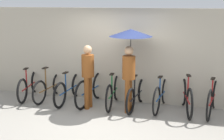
{
  "coord_description": "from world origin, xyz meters",
  "views": [
    {
      "loc": [
        2.04,
        -6.46,
        2.76
      ],
      "look_at": [
        0.0,
        1.05,
        1.0
      ],
      "focal_mm": 50.0,
      "sensor_mm": 36.0,
      "label": 1
    }
  ],
  "objects_px": {
    "parked_bicycle_3": "(91,89)",
    "parked_bicycle_7": "(186,97)",
    "parked_bicycle_8": "(212,98)",
    "parked_bicycle_0": "(29,85)",
    "parked_bicycle_6": "(161,95)",
    "parked_bicycle_2": "(69,89)",
    "parked_bicycle_5": "(137,95)",
    "pedestrian_leading": "(88,72)",
    "pedestrian_center": "(130,46)",
    "parked_bicycle_4": "(113,92)",
    "parked_bicycle_1": "(50,87)"
  },
  "relations": [
    {
      "from": "parked_bicycle_6",
      "to": "pedestrian_leading",
      "type": "distance_m",
      "value": 1.97
    },
    {
      "from": "parked_bicycle_7",
      "to": "pedestrian_center",
      "type": "relative_size",
      "value": 0.85
    },
    {
      "from": "parked_bicycle_1",
      "to": "parked_bicycle_5",
      "type": "relative_size",
      "value": 0.99
    },
    {
      "from": "parked_bicycle_2",
      "to": "parked_bicycle_5",
      "type": "bearing_deg",
      "value": -86.98
    },
    {
      "from": "parked_bicycle_4",
      "to": "parked_bicycle_6",
      "type": "bearing_deg",
      "value": -90.21
    },
    {
      "from": "parked_bicycle_0",
      "to": "parked_bicycle_3",
      "type": "height_order",
      "value": "parked_bicycle_0"
    },
    {
      "from": "parked_bicycle_3",
      "to": "parked_bicycle_5",
      "type": "xyz_separation_m",
      "value": [
        1.25,
        -0.01,
        -0.04
      ]
    },
    {
      "from": "parked_bicycle_0",
      "to": "pedestrian_center",
      "type": "distance_m",
      "value": 3.28
    },
    {
      "from": "parked_bicycle_4",
      "to": "parked_bicycle_7",
      "type": "height_order",
      "value": "parked_bicycle_4"
    },
    {
      "from": "parked_bicycle_6",
      "to": "parked_bicycle_8",
      "type": "height_order",
      "value": "parked_bicycle_6"
    },
    {
      "from": "parked_bicycle_5",
      "to": "parked_bicycle_6",
      "type": "height_order",
      "value": "parked_bicycle_6"
    },
    {
      "from": "parked_bicycle_6",
      "to": "pedestrian_center",
      "type": "distance_m",
      "value": 1.51
    },
    {
      "from": "parked_bicycle_7",
      "to": "pedestrian_center",
      "type": "xyz_separation_m",
      "value": [
        -1.39,
        -0.29,
        1.25
      ]
    },
    {
      "from": "parked_bicycle_4",
      "to": "parked_bicycle_6",
      "type": "height_order",
      "value": "parked_bicycle_6"
    },
    {
      "from": "parked_bicycle_0",
      "to": "parked_bicycle_7",
      "type": "bearing_deg",
      "value": -99.37
    },
    {
      "from": "parked_bicycle_8",
      "to": "pedestrian_center",
      "type": "bearing_deg",
      "value": 108.24
    },
    {
      "from": "parked_bicycle_0",
      "to": "parked_bicycle_1",
      "type": "relative_size",
      "value": 1.02
    },
    {
      "from": "parked_bicycle_1",
      "to": "pedestrian_leading",
      "type": "height_order",
      "value": "pedestrian_leading"
    },
    {
      "from": "parked_bicycle_5",
      "to": "pedestrian_center",
      "type": "bearing_deg",
      "value": 157.43
    },
    {
      "from": "parked_bicycle_2",
      "to": "parked_bicycle_4",
      "type": "height_order",
      "value": "parked_bicycle_4"
    },
    {
      "from": "parked_bicycle_8",
      "to": "pedestrian_leading",
      "type": "relative_size",
      "value": 1.06
    },
    {
      "from": "parked_bicycle_6",
      "to": "parked_bicycle_8",
      "type": "relative_size",
      "value": 0.98
    },
    {
      "from": "parked_bicycle_3",
      "to": "parked_bicycle_7",
      "type": "bearing_deg",
      "value": -81.61
    },
    {
      "from": "parked_bicycle_1",
      "to": "parked_bicycle_8",
      "type": "distance_m",
      "value": 4.39
    },
    {
      "from": "parked_bicycle_8",
      "to": "parked_bicycle_7",
      "type": "bearing_deg",
      "value": 100.23
    },
    {
      "from": "parked_bicycle_3",
      "to": "parked_bicycle_7",
      "type": "distance_m",
      "value": 2.5
    },
    {
      "from": "parked_bicycle_2",
      "to": "parked_bicycle_5",
      "type": "distance_m",
      "value": 1.88
    },
    {
      "from": "parked_bicycle_7",
      "to": "parked_bicycle_5",
      "type": "bearing_deg",
      "value": 81.02
    },
    {
      "from": "parked_bicycle_4",
      "to": "pedestrian_leading",
      "type": "relative_size",
      "value": 1.06
    },
    {
      "from": "parked_bicycle_0",
      "to": "parked_bicycle_6",
      "type": "bearing_deg",
      "value": -98.89
    },
    {
      "from": "parked_bicycle_3",
      "to": "parked_bicycle_4",
      "type": "bearing_deg",
      "value": -82.6
    },
    {
      "from": "parked_bicycle_8",
      "to": "parked_bicycle_5",
      "type": "bearing_deg",
      "value": 101.27
    },
    {
      "from": "parked_bicycle_0",
      "to": "pedestrian_center",
      "type": "xyz_separation_m",
      "value": [
        3.0,
        -0.31,
        1.28
      ]
    },
    {
      "from": "parked_bicycle_7",
      "to": "pedestrian_center",
      "type": "height_order",
      "value": "pedestrian_center"
    },
    {
      "from": "parked_bicycle_7",
      "to": "pedestrian_leading",
      "type": "relative_size",
      "value": 1.07
    },
    {
      "from": "pedestrian_leading",
      "to": "pedestrian_center",
      "type": "height_order",
      "value": "pedestrian_center"
    },
    {
      "from": "parked_bicycle_0",
      "to": "parked_bicycle_4",
      "type": "xyz_separation_m",
      "value": [
        2.51,
        -0.05,
        0.01
      ]
    },
    {
      "from": "parked_bicycle_8",
      "to": "pedestrian_center",
      "type": "relative_size",
      "value": 0.85
    },
    {
      "from": "parked_bicycle_2",
      "to": "parked_bicycle_3",
      "type": "height_order",
      "value": "parked_bicycle_2"
    },
    {
      "from": "parked_bicycle_8",
      "to": "parked_bicycle_0",
      "type": "bearing_deg",
      "value": 99.78
    },
    {
      "from": "parked_bicycle_3",
      "to": "parked_bicycle_6",
      "type": "relative_size",
      "value": 1.03
    },
    {
      "from": "pedestrian_leading",
      "to": "pedestrian_center",
      "type": "relative_size",
      "value": 0.8
    },
    {
      "from": "parked_bicycle_0",
      "to": "parked_bicycle_2",
      "type": "xyz_separation_m",
      "value": [
        1.25,
        -0.06,
        0.0
      ]
    },
    {
      "from": "parked_bicycle_1",
      "to": "parked_bicycle_6",
      "type": "height_order",
      "value": "parked_bicycle_1"
    },
    {
      "from": "parked_bicycle_0",
      "to": "parked_bicycle_2",
      "type": "height_order",
      "value": "parked_bicycle_0"
    },
    {
      "from": "parked_bicycle_5",
      "to": "parked_bicycle_7",
      "type": "relative_size",
      "value": 0.97
    },
    {
      "from": "parked_bicycle_6",
      "to": "pedestrian_center",
      "type": "height_order",
      "value": "pedestrian_center"
    },
    {
      "from": "parked_bicycle_0",
      "to": "parked_bicycle_3",
      "type": "bearing_deg",
      "value": -100.48
    },
    {
      "from": "parked_bicycle_0",
      "to": "parked_bicycle_5",
      "type": "bearing_deg",
      "value": -100.2
    },
    {
      "from": "parked_bicycle_2",
      "to": "parked_bicycle_8",
      "type": "distance_m",
      "value": 3.76
    }
  ]
}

